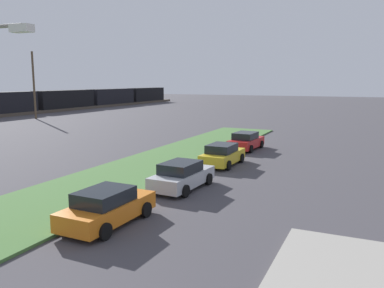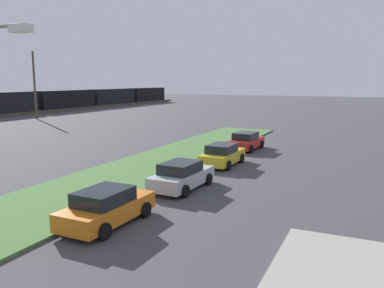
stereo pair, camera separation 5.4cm
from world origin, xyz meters
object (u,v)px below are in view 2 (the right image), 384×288
(parked_car_orange, at_px, (107,207))
(distant_utility_pole, at_px, (35,86))
(parked_car_silver, at_px, (182,176))
(parked_car_yellow, at_px, (222,155))
(parked_car_red, at_px, (246,141))

(parked_car_orange, bearing_deg, distant_utility_pole, 50.78)
(parked_car_silver, relative_size, distant_utility_pole, 0.44)
(parked_car_silver, xyz_separation_m, parked_car_yellow, (6.48, 0.12, 0.00))
(parked_car_orange, relative_size, distant_utility_pole, 0.43)
(parked_car_orange, bearing_deg, parked_car_silver, -2.08)
(parked_car_orange, xyz_separation_m, parked_car_silver, (5.96, -0.38, 0.00))
(parked_car_orange, height_order, parked_car_silver, same)
(parked_car_silver, bearing_deg, parked_car_yellow, 3.95)
(parked_car_red, relative_size, distant_utility_pole, 0.44)
(parked_car_yellow, relative_size, distant_utility_pole, 0.43)
(parked_car_yellow, distance_m, parked_car_red, 6.62)
(parked_car_silver, distance_m, parked_car_yellow, 6.48)
(parked_car_silver, distance_m, distant_utility_pole, 45.70)
(parked_car_yellow, xyz_separation_m, distant_utility_pole, (19.47, 37.25, 4.28))
(parked_car_orange, xyz_separation_m, parked_car_red, (19.05, 0.10, 0.00))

